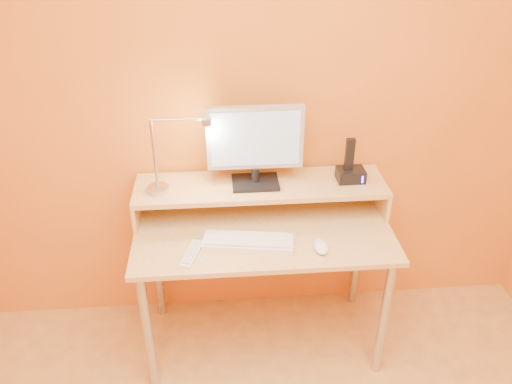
{
  "coord_description": "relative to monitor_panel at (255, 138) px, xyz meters",
  "views": [
    {
      "loc": [
        -0.2,
        -0.78,
        2.11
      ],
      "look_at": [
        -0.04,
        1.13,
        0.96
      ],
      "focal_mm": 36.09,
      "sensor_mm": 36.0,
      "label": 1
    }
  ],
  "objects": [
    {
      "name": "wall_back",
      "position": [
        0.03,
        0.16,
        0.13
      ],
      "size": [
        3.0,
        0.04,
        2.5
      ],
      "primitive_type": "cube",
      "color": "orange",
      "rests_on": "floor"
    },
    {
      "name": "desk_leg_fl",
      "position": [
        -0.52,
        -0.41,
        -0.77
      ],
      "size": [
        0.04,
        0.04,
        0.69
      ],
      "primitive_type": "cylinder",
      "color": "#B2B3BC",
      "rests_on": "floor"
    },
    {
      "name": "desk_leg_fr",
      "position": [
        0.58,
        -0.41,
        -0.77
      ],
      "size": [
        0.04,
        0.04,
        0.69
      ],
      "primitive_type": "cylinder",
      "color": "#B2B3BC",
      "rests_on": "floor"
    },
    {
      "name": "desk_leg_bl",
      "position": [
        -0.52,
        0.09,
        -0.77
      ],
      "size": [
        0.04,
        0.04,
        0.69
      ],
      "primitive_type": "cylinder",
      "color": "#B2B3BC",
      "rests_on": "floor"
    },
    {
      "name": "desk_leg_br",
      "position": [
        0.58,
        0.09,
        -0.77
      ],
      "size": [
        0.04,
        0.04,
        0.69
      ],
      "primitive_type": "cylinder",
      "color": "#B2B3BC",
      "rests_on": "floor"
    },
    {
      "name": "desk_lower",
      "position": [
        0.03,
        -0.16,
        -0.41
      ],
      "size": [
        1.2,
        0.6,
        0.02
      ],
      "primitive_type": "cube",
      "color": "#EDC47D",
      "rests_on": "floor"
    },
    {
      "name": "shelf_riser_left",
      "position": [
        -0.57,
        -0.01,
        -0.33
      ],
      "size": [
        0.02,
        0.3,
        0.14
      ],
      "primitive_type": "cube",
      "color": "#EDC47D",
      "rests_on": "desk_lower"
    },
    {
      "name": "shelf_riser_right",
      "position": [
        0.62,
        -0.01,
        -0.33
      ],
      "size": [
        0.02,
        0.3,
        0.14
      ],
      "primitive_type": "cube",
      "color": "#EDC47D",
      "rests_on": "desk_lower"
    },
    {
      "name": "desk_shelf",
      "position": [
        0.03,
        -0.01,
        -0.25
      ],
      "size": [
        1.2,
        0.3,
        0.02
      ],
      "primitive_type": "cube",
      "color": "#EDC47D",
      "rests_on": "desk_lower"
    },
    {
      "name": "monitor_foot",
      "position": [
        -0.0,
        -0.01,
        -0.23
      ],
      "size": [
        0.22,
        0.16,
        0.02
      ],
      "primitive_type": "cube",
      "color": "black",
      "rests_on": "desk_shelf"
    },
    {
      "name": "monitor_neck",
      "position": [
        -0.0,
        -0.01,
        -0.19
      ],
      "size": [
        0.04,
        0.04,
        0.07
      ],
      "primitive_type": "cylinder",
      "color": "black",
      "rests_on": "monitor_foot"
    },
    {
      "name": "monitor_panel",
      "position": [
        0.0,
        0.0,
        0.0
      ],
      "size": [
        0.44,
        0.04,
        0.3
      ],
      "primitive_type": "cube",
      "rotation": [
        0.0,
        0.0,
        -0.01
      ],
      "color": "#B5B5B6",
      "rests_on": "monitor_neck"
    },
    {
      "name": "monitor_back",
      "position": [
        0.0,
        0.02,
        0.0
      ],
      "size": [
        0.4,
        0.01,
        0.26
      ],
      "primitive_type": "cube",
      "rotation": [
        0.0,
        0.0,
        -0.01
      ],
      "color": "black",
      "rests_on": "monitor_panel"
    },
    {
      "name": "monitor_screen",
      "position": [
        -0.0,
        -0.02,
        0.0
      ],
      "size": [
        0.4,
        0.01,
        0.26
      ],
      "primitive_type": "cube",
      "rotation": [
        0.0,
        0.0,
        -0.01
      ],
      "color": "#93B6D2",
      "rests_on": "monitor_panel"
    },
    {
      "name": "lamp_base",
      "position": [
        -0.46,
        -0.04,
        -0.23
      ],
      "size": [
        0.1,
        0.1,
        0.02
      ],
      "primitive_type": "cylinder",
      "color": "#B2B3BC",
      "rests_on": "desk_shelf"
    },
    {
      "name": "lamp_post",
      "position": [
        -0.46,
        -0.04,
        -0.05
      ],
      "size": [
        0.01,
        0.01,
        0.33
      ],
      "primitive_type": "cylinder",
      "color": "#B2B3BC",
      "rests_on": "lamp_base"
    },
    {
      "name": "lamp_arm",
      "position": [
        -0.34,
        -0.04,
        0.12
      ],
      "size": [
        0.24,
        0.01,
        0.01
      ],
      "primitive_type": "cylinder",
      "rotation": [
        0.0,
        1.57,
        0.0
      ],
      "color": "#B2B3BC",
      "rests_on": "lamp_post"
    },
    {
      "name": "lamp_head",
      "position": [
        -0.22,
        -0.04,
        0.1
      ],
      "size": [
        0.04,
        0.04,
        0.03
      ],
      "primitive_type": "cylinder",
      "color": "#B2B3BC",
      "rests_on": "lamp_arm"
    },
    {
      "name": "lamp_bulb",
      "position": [
        -0.22,
        -0.04,
        0.09
      ],
      "size": [
        0.03,
        0.03,
        0.0
      ],
      "primitive_type": "cylinder",
      "color": "#FFEAC6",
      "rests_on": "lamp_head"
    },
    {
      "name": "phone_dock",
      "position": [
        0.46,
        -0.01,
        -0.21
      ],
      "size": [
        0.13,
        0.1,
        0.06
      ],
      "primitive_type": "cube",
      "rotation": [
        0.0,
        0.0,
        0.01
      ],
      "color": "black",
      "rests_on": "desk_shelf"
    },
    {
      "name": "phone_handset",
      "position": [
        0.44,
        -0.01,
        -0.1
      ],
      "size": [
        0.04,
        0.03,
        0.16
      ],
      "primitive_type": "cube",
      "rotation": [
        0.0,
        0.0,
        0.01
      ],
      "color": "black",
      "rests_on": "phone_dock"
    },
    {
      "name": "phone_led",
      "position": [
        0.5,
        -0.06,
        -0.21
      ],
      "size": [
        0.01,
        0.0,
        0.04
      ],
      "primitive_type": "cube",
      "color": "#1A28FF",
      "rests_on": "phone_dock"
    },
    {
      "name": "keyboard",
      "position": [
        -0.05,
        -0.27,
        -0.39
      ],
      "size": [
        0.42,
        0.19,
        0.02
      ],
      "primitive_type": "cube",
      "rotation": [
        0.0,
        0.0,
        -0.15
      ],
      "color": "white",
      "rests_on": "desk_lower"
    },
    {
      "name": "mouse",
      "position": [
        0.26,
        -0.34,
        -0.38
      ],
      "size": [
        0.06,
        0.11,
        0.04
      ],
      "primitive_type": "ellipsoid",
      "rotation": [
        0.0,
        0.0,
        0.01
      ],
      "color": "white",
      "rests_on": "desk_lower"
    },
    {
      "name": "remote_control",
      "position": [
        -0.3,
        -0.33,
        -0.39
      ],
      "size": [
        0.1,
        0.19,
        0.02
      ],
      "primitive_type": "cube",
      "rotation": [
        0.0,
        0.0,
        -0.3
      ],
      "color": "white",
      "rests_on": "desk_lower"
    }
  ]
}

